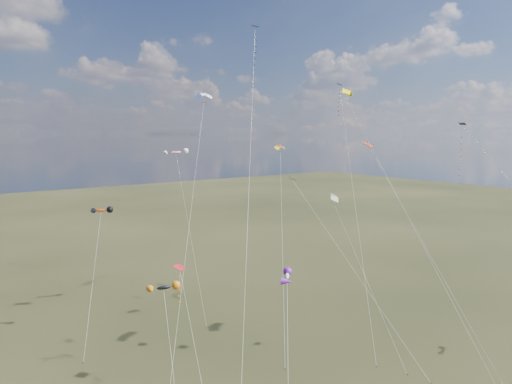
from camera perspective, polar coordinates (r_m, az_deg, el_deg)
diamond_black_high at (r=78.46m, az=10.57°, el=9.64°), size 19.43×24.56×34.95m
diamond_navy_tall at (r=55.30m, az=-0.23°, el=15.02°), size 20.97×25.37×39.55m
diamond_black_mid at (r=54.56m, az=9.05°, el=-4.98°), size 5.73×17.28×21.04m
diamond_red_low at (r=50.98m, az=-9.37°, el=-11.83°), size 2.21×8.54×12.29m
diamond_navy_right at (r=61.22m, az=25.28°, el=3.52°), size 6.22×22.85×27.73m
diamond_orange_center at (r=55.54m, az=17.63°, el=-1.18°), size 4.34×16.34×25.34m
parafoil_yellow at (r=59.63m, az=11.42°, el=12.30°), size 4.47×25.15×32.57m
parafoil_blue_white at (r=70.40m, az=-6.56°, el=11.87°), size 18.64×22.25×32.89m
parafoil_striped at (r=62.12m, az=9.81°, el=-0.50°), size 4.80×15.96×18.84m
parafoil_tricolor at (r=66.39m, az=3.07°, el=5.46°), size 12.06×14.81×25.04m
novelty_black_orange at (r=47.36m, az=-11.46°, el=-11.68°), size 4.03×8.71×11.62m
novelty_orange_black at (r=66.31m, az=-18.82°, el=-2.25°), size 7.71×11.77×16.45m
novelty_white_purple at (r=37.27m, az=3.92°, el=-10.60°), size 9.49×11.24×15.42m
novelty_redwhite_stripe at (r=74.02m, az=-9.97°, el=4.83°), size 4.96×14.85×24.01m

